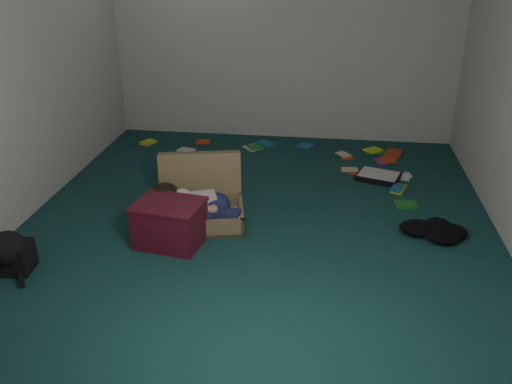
# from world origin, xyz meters

# --- Properties ---
(floor) EXTENTS (4.50, 4.50, 0.00)m
(floor) POSITION_xyz_m (0.00, 0.00, 0.00)
(floor) COLOR #16413E
(floor) RESTS_ON ground
(wall_back) EXTENTS (4.50, 0.00, 4.50)m
(wall_back) POSITION_xyz_m (0.00, 2.25, 1.30)
(wall_back) COLOR silver
(wall_back) RESTS_ON ground
(wall_front) EXTENTS (4.50, 0.00, 4.50)m
(wall_front) POSITION_xyz_m (0.00, -2.25, 1.30)
(wall_front) COLOR silver
(wall_front) RESTS_ON ground
(wall_left) EXTENTS (0.00, 4.50, 4.50)m
(wall_left) POSITION_xyz_m (-2.00, 0.00, 1.30)
(wall_left) COLOR silver
(wall_left) RESTS_ON ground
(suitcase) EXTENTS (0.85, 0.84, 0.53)m
(suitcase) POSITION_xyz_m (-0.51, 0.03, 0.16)
(suitcase) COLOR olive
(suitcase) RESTS_ON floor
(person) EXTENTS (0.80, 0.39, 0.33)m
(person) POSITION_xyz_m (-0.52, -0.16, 0.20)
(person) COLOR white
(person) RESTS_ON suitcase
(maroon_bin) EXTENTS (0.58, 0.48, 0.36)m
(maroon_bin) POSITION_xyz_m (-0.65, -0.46, 0.18)
(maroon_bin) COLOR #561120
(maroon_bin) RESTS_ON floor
(backpack) EXTENTS (0.43, 0.36, 0.24)m
(backpack) POSITION_xyz_m (-1.70, -0.99, 0.12)
(backpack) COLOR black
(backpack) RESTS_ON floor
(clothing_pile) EXTENTS (0.51, 0.47, 0.13)m
(clothing_pile) POSITION_xyz_m (1.46, -0.01, 0.07)
(clothing_pile) COLOR black
(clothing_pile) RESTS_ON floor
(paper_tray) EXTENTS (0.50, 0.43, 0.06)m
(paper_tray) POSITION_xyz_m (1.09, 1.07, 0.03)
(paper_tray) COLOR black
(paper_tray) RESTS_ON floor
(book_scatter) EXTENTS (3.07, 1.68, 0.02)m
(book_scatter) POSITION_xyz_m (0.38, 1.53, 0.01)
(book_scatter) COLOR #D3E829
(book_scatter) RESTS_ON floor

